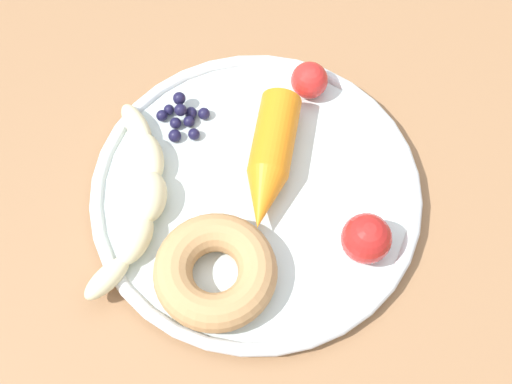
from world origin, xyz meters
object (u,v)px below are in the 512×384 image
(tomato_near, at_px, (366,238))
(dining_table, at_px, (291,197))
(banana, at_px, (140,198))
(donut, at_px, (215,272))
(blueberry_pile, at_px, (182,117))
(plate, at_px, (256,193))
(tomato_mid, at_px, (309,80))
(carrot_orange, at_px, (270,161))

(tomato_near, bearing_deg, dining_table, 23.13)
(banana, xyz_separation_m, donut, (-0.08, -0.06, 0.00))
(blueberry_pile, bearing_deg, plate, -143.60)
(donut, distance_m, tomato_near, 0.13)
(tomato_mid, bearing_deg, tomato_near, -171.88)
(plate, height_order, banana, banana)
(dining_table, bearing_deg, donut, 143.97)
(blueberry_pile, xyz_separation_m, tomato_mid, (0.02, -0.12, 0.01))
(dining_table, xyz_separation_m, banana, (-0.04, 0.14, 0.11))
(banana, distance_m, carrot_orange, 0.12)
(carrot_orange, relative_size, tomato_near, 3.17)
(plate, bearing_deg, blueberry_pile, 36.40)
(carrot_orange, relative_size, tomato_mid, 3.90)
(tomato_mid, bearing_deg, carrot_orange, 149.96)
(banana, xyz_separation_m, tomato_near, (-0.06, -0.19, 0.01))
(donut, relative_size, blueberry_pile, 2.06)
(blueberry_pile, height_order, tomato_mid, tomato_mid)
(blueberry_pile, bearing_deg, donut, -173.90)
(banana, distance_m, blueberry_pile, 0.09)
(carrot_orange, bearing_deg, dining_table, -54.56)
(carrot_orange, bearing_deg, banana, 99.56)
(donut, xyz_separation_m, blueberry_pile, (0.16, 0.02, -0.01))
(donut, height_order, blueberry_pile, donut)
(carrot_orange, distance_m, tomato_near, 0.11)
(carrot_orange, height_order, tomato_near, tomato_near)
(plate, relative_size, donut, 2.87)
(plate, xyz_separation_m, banana, (0.00, 0.10, 0.02))
(blueberry_pile, distance_m, tomato_near, 0.20)
(donut, bearing_deg, dining_table, -36.03)
(plate, height_order, tomato_near, tomato_near)
(carrot_orange, bearing_deg, tomato_near, -139.81)
(dining_table, distance_m, plate, 0.11)
(plate, relative_size, blueberry_pile, 5.92)
(dining_table, distance_m, tomato_near, 0.17)
(donut, relative_size, tomato_near, 2.41)
(dining_table, xyz_separation_m, tomato_mid, (0.06, -0.02, 0.12))
(plate, distance_m, banana, 0.10)
(blueberry_pile, bearing_deg, tomato_mid, -80.29)
(plate, xyz_separation_m, carrot_orange, (0.02, -0.01, 0.02))
(tomato_mid, bearing_deg, dining_table, 161.96)
(blueberry_pile, bearing_deg, tomato_near, -134.90)
(banana, bearing_deg, donut, -142.35)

